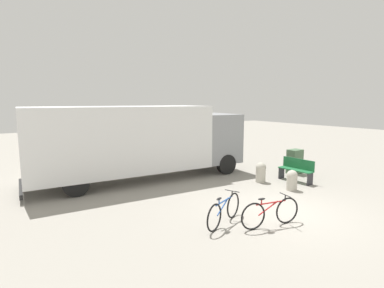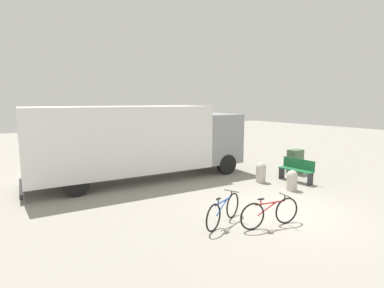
{
  "view_description": "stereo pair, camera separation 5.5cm",
  "coord_description": "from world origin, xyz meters",
  "px_view_note": "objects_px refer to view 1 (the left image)",
  "views": [
    {
      "loc": [
        -7.05,
        -5.54,
        3.26
      ],
      "look_at": [
        -0.59,
        3.85,
        1.62
      ],
      "focal_mm": 28.0,
      "sensor_mm": 36.0,
      "label": 1
    },
    {
      "loc": [
        -7.01,
        -5.57,
        3.26
      ],
      "look_at": [
        -0.59,
        3.85,
        1.62
      ],
      "focal_mm": 28.0,
      "sensor_mm": 36.0,
      "label": 2
    }
  ],
  "objects_px": {
    "bollard_near_bench": "(292,180)",
    "bicycle_near": "(224,210)",
    "delivery_truck": "(139,139)",
    "bicycle_middle": "(270,213)",
    "utility_box": "(295,161)",
    "bollard_far_bench": "(261,172)",
    "park_bench": "(296,169)"
  },
  "relations": [
    {
      "from": "utility_box",
      "to": "bicycle_near",
      "type": "bearing_deg",
      "value": -158.28
    },
    {
      "from": "bollard_far_bench",
      "to": "bicycle_middle",
      "type": "bearing_deg",
      "value": -134.09
    },
    {
      "from": "utility_box",
      "to": "bollard_near_bench",
      "type": "bearing_deg",
      "value": -145.13
    },
    {
      "from": "bicycle_near",
      "to": "bollard_far_bench",
      "type": "relative_size",
      "value": 2.07
    },
    {
      "from": "bollard_near_bench",
      "to": "utility_box",
      "type": "xyz_separation_m",
      "value": [
        2.28,
        1.59,
        0.15
      ]
    },
    {
      "from": "park_bench",
      "to": "utility_box",
      "type": "bearing_deg",
      "value": -52.84
    },
    {
      "from": "delivery_truck",
      "to": "park_bench",
      "type": "bearing_deg",
      "value": -33.36
    },
    {
      "from": "delivery_truck",
      "to": "bicycle_near",
      "type": "xyz_separation_m",
      "value": [
        -0.13,
        -5.57,
        -1.31
      ]
    },
    {
      "from": "delivery_truck",
      "to": "bicycle_middle",
      "type": "height_order",
      "value": "delivery_truck"
    },
    {
      "from": "bicycle_middle",
      "to": "utility_box",
      "type": "distance_m",
      "value": 6.39
    },
    {
      "from": "bicycle_near",
      "to": "utility_box",
      "type": "height_order",
      "value": "utility_box"
    },
    {
      "from": "delivery_truck",
      "to": "bollard_far_bench",
      "type": "height_order",
      "value": "delivery_truck"
    },
    {
      "from": "bicycle_near",
      "to": "bollard_far_bench",
      "type": "height_order",
      "value": "same"
    },
    {
      "from": "bollard_near_bench",
      "to": "bollard_far_bench",
      "type": "height_order",
      "value": "bollard_far_bench"
    },
    {
      "from": "park_bench",
      "to": "bollard_near_bench",
      "type": "xyz_separation_m",
      "value": [
        -1.18,
        -0.68,
        -0.11
      ]
    },
    {
      "from": "bicycle_middle",
      "to": "utility_box",
      "type": "height_order",
      "value": "utility_box"
    },
    {
      "from": "delivery_truck",
      "to": "utility_box",
      "type": "distance_m",
      "value": 7.02
    },
    {
      "from": "bicycle_near",
      "to": "utility_box",
      "type": "bearing_deg",
      "value": -0.16
    },
    {
      "from": "bollard_far_bench",
      "to": "utility_box",
      "type": "relative_size",
      "value": 0.74
    },
    {
      "from": "utility_box",
      "to": "delivery_truck",
      "type": "bearing_deg",
      "value": 153.93
    },
    {
      "from": "delivery_truck",
      "to": "park_bench",
      "type": "distance_m",
      "value": 6.57
    },
    {
      "from": "delivery_truck",
      "to": "bicycle_middle",
      "type": "distance_m",
      "value": 6.55
    },
    {
      "from": "bicycle_middle",
      "to": "bollard_near_bench",
      "type": "height_order",
      "value": "bicycle_middle"
    },
    {
      "from": "delivery_truck",
      "to": "bollard_far_bench",
      "type": "distance_m",
      "value": 5.15
    },
    {
      "from": "bicycle_middle",
      "to": "utility_box",
      "type": "xyz_separation_m",
      "value": [
        5.45,
        3.33,
        0.16
      ]
    },
    {
      "from": "bollard_near_bench",
      "to": "bicycle_near",
      "type": "bearing_deg",
      "value": -167.0
    },
    {
      "from": "bicycle_near",
      "to": "bollard_near_bench",
      "type": "relative_size",
      "value": 2.23
    },
    {
      "from": "park_bench",
      "to": "utility_box",
      "type": "height_order",
      "value": "utility_box"
    },
    {
      "from": "bollard_near_bench",
      "to": "delivery_truck",
      "type": "bearing_deg",
      "value": 130.38
    },
    {
      "from": "park_bench",
      "to": "bicycle_near",
      "type": "bearing_deg",
      "value": 104.77
    },
    {
      "from": "bicycle_near",
      "to": "bollard_far_bench",
      "type": "distance_m",
      "value": 4.61
    },
    {
      "from": "bicycle_near",
      "to": "bicycle_middle",
      "type": "bearing_deg",
      "value": -63.65
    }
  ]
}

